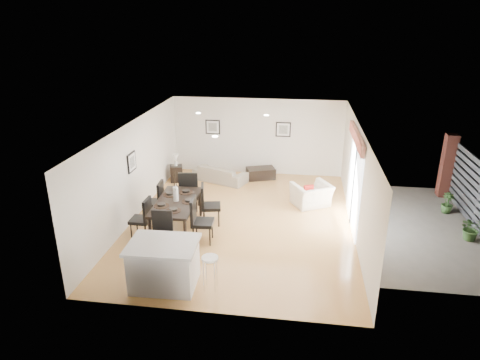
# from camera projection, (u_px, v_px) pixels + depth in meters

# --- Properties ---
(ground) EXTENTS (8.00, 8.00, 0.00)m
(ground) POSITION_uv_depth(u_px,v_px,m) (242.00, 221.00, 11.89)
(ground) COLOR tan
(ground) RESTS_ON ground
(wall_back) EXTENTS (6.00, 0.04, 2.70)m
(wall_back) POSITION_uv_depth(u_px,v_px,m) (257.00, 137.00, 15.10)
(wall_back) COLOR silver
(wall_back) RESTS_ON ground
(wall_front) EXTENTS (6.00, 0.04, 2.70)m
(wall_front) POSITION_uv_depth(u_px,v_px,m) (211.00, 251.00, 7.71)
(wall_front) COLOR silver
(wall_front) RESTS_ON ground
(wall_left) EXTENTS (0.04, 8.00, 2.70)m
(wall_left) POSITION_uv_depth(u_px,v_px,m) (134.00, 170.00, 11.81)
(wall_left) COLOR silver
(wall_left) RESTS_ON ground
(wall_right) EXTENTS (0.04, 8.00, 2.70)m
(wall_right) POSITION_uv_depth(u_px,v_px,m) (357.00, 181.00, 11.01)
(wall_right) COLOR silver
(wall_right) RESTS_ON ground
(ceiling) EXTENTS (6.00, 8.00, 0.02)m
(ceiling) POSITION_uv_depth(u_px,v_px,m) (242.00, 126.00, 10.92)
(ceiling) COLOR white
(ceiling) RESTS_ON wall_back
(sofa) EXTENTS (1.99, 1.37, 0.54)m
(sofa) POSITION_uv_depth(u_px,v_px,m) (220.00, 174.00, 14.69)
(sofa) COLOR gray
(sofa) RESTS_ON ground
(armchair) EXTENTS (1.36, 1.31, 0.68)m
(armchair) POSITION_uv_depth(u_px,v_px,m) (312.00, 195.00, 12.76)
(armchair) COLOR white
(armchair) RESTS_ON ground
(courtyard_plant_a) EXTENTS (0.62, 0.55, 0.64)m
(courtyard_plant_a) POSITION_uv_depth(u_px,v_px,m) (472.00, 228.00, 10.77)
(courtyard_plant_a) COLOR #305122
(courtyard_plant_a) RESTS_ON ground
(courtyard_plant_b) EXTENTS (0.37, 0.37, 0.60)m
(courtyard_plant_b) POSITION_uv_depth(u_px,v_px,m) (447.00, 203.00, 12.29)
(courtyard_plant_b) COLOR #305122
(courtyard_plant_b) RESTS_ON ground
(dining_table) EXTENTS (1.09, 2.06, 0.84)m
(dining_table) POSITION_uv_depth(u_px,v_px,m) (176.00, 204.00, 11.11)
(dining_table) COLOR black
(dining_table) RESTS_ON ground
(dining_chair_wnear) EXTENTS (0.49, 0.49, 1.08)m
(dining_chair_wnear) POSITION_uv_depth(u_px,v_px,m) (144.00, 216.00, 10.79)
(dining_chair_wnear) COLOR black
(dining_chair_wnear) RESTS_ON ground
(dining_chair_wfar) EXTENTS (0.54, 0.54, 1.13)m
(dining_chair_wfar) POSITION_uv_depth(u_px,v_px,m) (157.00, 199.00, 11.73)
(dining_chair_wfar) COLOR black
(dining_chair_wfar) RESTS_ON ground
(dining_chair_enear) EXTENTS (0.55, 0.55, 1.17)m
(dining_chair_enear) POSITION_uv_depth(u_px,v_px,m) (199.00, 218.00, 10.58)
(dining_chair_enear) COLOR black
(dining_chair_enear) RESTS_ON ground
(dining_chair_efar) EXTENTS (0.60, 0.60, 1.13)m
(dining_chair_efar) POSITION_uv_depth(u_px,v_px,m) (207.00, 202.00, 11.51)
(dining_chair_efar) COLOR black
(dining_chair_efar) RESTS_ON ground
(dining_chair_head) EXTENTS (0.51, 0.51, 1.10)m
(dining_chair_head) POSITION_uv_depth(u_px,v_px,m) (161.00, 231.00, 10.00)
(dining_chair_head) COLOR black
(dining_chair_head) RESTS_ON ground
(dining_chair_foot) EXTENTS (0.61, 0.61, 1.22)m
(dining_chair_foot) POSITION_uv_depth(u_px,v_px,m) (189.00, 189.00, 12.29)
(dining_chair_foot) COLOR black
(dining_chair_foot) RESTS_ON ground
(vase) EXTENTS (1.00, 1.57, 0.83)m
(vase) POSITION_uv_depth(u_px,v_px,m) (176.00, 190.00, 10.97)
(vase) COLOR white
(vase) RESTS_ON dining_table
(coffee_table) EXTENTS (1.09, 0.86, 0.38)m
(coffee_table) POSITION_uv_depth(u_px,v_px,m) (261.00, 173.00, 14.96)
(coffee_table) COLOR black
(coffee_table) RESTS_ON ground
(side_table) EXTENTS (0.52, 0.52, 0.56)m
(side_table) POSITION_uv_depth(u_px,v_px,m) (176.00, 173.00, 14.69)
(side_table) COLOR black
(side_table) RESTS_ON ground
(table_lamp) EXTENTS (0.21, 0.21, 0.41)m
(table_lamp) POSITION_uv_depth(u_px,v_px,m) (176.00, 158.00, 14.49)
(table_lamp) COLOR white
(table_lamp) RESTS_ON side_table
(cushion) EXTENTS (0.30, 0.20, 0.29)m
(cushion) POSITION_uv_depth(u_px,v_px,m) (309.00, 190.00, 12.61)
(cushion) COLOR #A91B15
(cushion) RESTS_ON armchair
(kitchen_island) EXTENTS (1.45, 1.13, 0.99)m
(kitchen_island) POSITION_uv_depth(u_px,v_px,m) (164.00, 264.00, 8.88)
(kitchen_island) COLOR silver
(kitchen_island) RESTS_ON ground
(bar_stool) EXTENTS (0.34, 0.34, 0.75)m
(bar_stool) POSITION_uv_depth(u_px,v_px,m) (210.00, 262.00, 8.70)
(bar_stool) COLOR white
(bar_stool) RESTS_ON ground
(framed_print_back_left) EXTENTS (0.52, 0.04, 0.52)m
(framed_print_back_left) POSITION_uv_depth(u_px,v_px,m) (213.00, 127.00, 15.18)
(framed_print_back_left) COLOR black
(framed_print_back_left) RESTS_ON wall_back
(framed_print_back_right) EXTENTS (0.52, 0.04, 0.52)m
(framed_print_back_right) POSITION_uv_depth(u_px,v_px,m) (283.00, 129.00, 14.85)
(framed_print_back_right) COLOR black
(framed_print_back_right) RESTS_ON wall_back
(framed_print_left_wall) EXTENTS (0.04, 0.52, 0.52)m
(framed_print_left_wall) POSITION_uv_depth(u_px,v_px,m) (132.00, 162.00, 11.51)
(framed_print_left_wall) COLOR black
(framed_print_left_wall) RESTS_ON wall_left
(sliding_door) EXTENTS (0.12, 2.70, 2.57)m
(sliding_door) POSITION_uv_depth(u_px,v_px,m) (355.00, 166.00, 11.18)
(sliding_door) COLOR white
(sliding_door) RESTS_ON wall_right
(courtyard) EXTENTS (6.00, 6.00, 2.00)m
(courtyard) POSITION_uv_depth(u_px,v_px,m) (472.00, 190.00, 11.54)
(courtyard) COLOR gray
(courtyard) RESTS_ON ground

